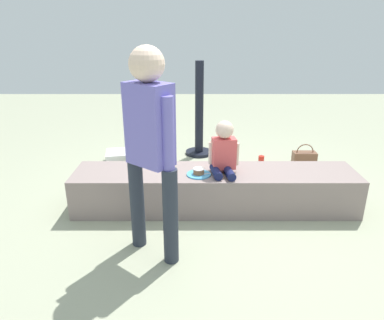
% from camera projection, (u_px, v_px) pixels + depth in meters
% --- Properties ---
extents(ground_plane, '(12.00, 12.00, 0.00)m').
position_uv_depth(ground_plane, '(214.00, 207.00, 3.43)').
color(ground_plane, '#9CA084').
extents(concrete_ledge, '(2.64, 0.53, 0.37)m').
position_uv_depth(concrete_ledge, '(215.00, 189.00, 3.36)').
color(concrete_ledge, gray).
rests_on(concrete_ledge, ground_plane).
extents(child_seated, '(0.28, 0.33, 0.48)m').
position_uv_depth(child_seated, '(224.00, 150.00, 3.20)').
color(child_seated, '#141B47').
rests_on(child_seated, concrete_ledge).
extents(adult_standing, '(0.38, 0.34, 1.54)m').
position_uv_depth(adult_standing, '(150.00, 138.00, 2.42)').
color(adult_standing, '#252B38').
rests_on(adult_standing, ground_plane).
extents(cake_plate, '(0.22, 0.22, 0.07)m').
position_uv_depth(cake_plate, '(199.00, 173.00, 3.20)').
color(cake_plate, '#4CA5D8').
rests_on(cake_plate, concrete_ledge).
extents(gift_bag, '(0.20, 0.10, 0.36)m').
position_uv_depth(gift_bag, '(148.00, 171.00, 3.85)').
color(gift_bag, '#4C99E0').
rests_on(gift_bag, ground_plane).
extents(railing_post, '(0.36, 0.36, 1.24)m').
position_uv_depth(railing_post, '(199.00, 120.00, 4.67)').
color(railing_post, black).
rests_on(railing_post, ground_plane).
extents(water_bottle_near_gift, '(0.08, 0.08, 0.20)m').
position_uv_depth(water_bottle_near_gift, '(168.00, 160.00, 4.37)').
color(water_bottle_near_gift, silver).
rests_on(water_bottle_near_gift, ground_plane).
extents(party_cup_red, '(0.07, 0.07, 0.10)m').
position_uv_depth(party_cup_red, '(261.00, 160.00, 4.50)').
color(party_cup_red, red).
rests_on(party_cup_red, ground_plane).
extents(cake_box_white, '(0.33, 0.37, 0.15)m').
position_uv_depth(cake_box_white, '(118.00, 157.00, 4.50)').
color(cake_box_white, white).
rests_on(cake_box_white, ground_plane).
extents(handbag_black_leather, '(0.29, 0.15, 0.29)m').
position_uv_depth(handbag_black_leather, '(140.00, 165.00, 4.19)').
color(handbag_black_leather, black).
rests_on(handbag_black_leather, ground_plane).
extents(handbag_brown_canvas, '(0.28, 0.13, 0.32)m').
position_uv_depth(handbag_brown_canvas, '(304.00, 160.00, 4.29)').
color(handbag_brown_canvas, brown).
rests_on(handbag_brown_canvas, ground_plane).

